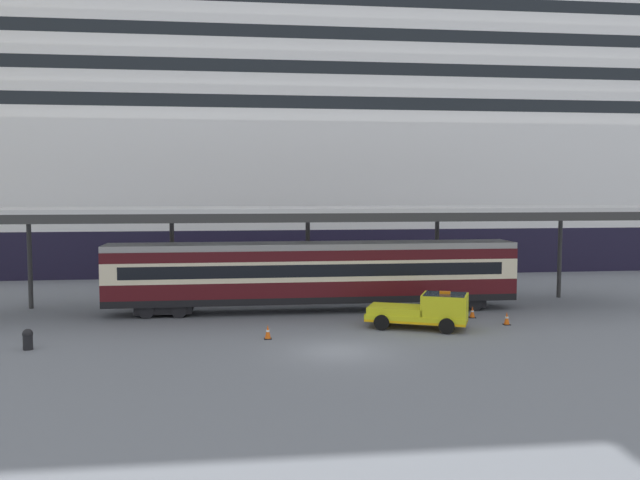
{
  "coord_description": "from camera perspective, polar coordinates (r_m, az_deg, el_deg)",
  "views": [
    {
      "loc": [
        -4.64,
        -29.69,
        7.34
      ],
      "look_at": [
        -0.01,
        7.02,
        4.5
      ],
      "focal_mm": 38.05,
      "sensor_mm": 36.0,
      "label": 1
    }
  ],
  "objects": [
    {
      "name": "traffic_cone_far",
      "position": [
        39.56,
        12.69,
        -5.94
      ],
      "size": [
        0.36,
        0.36,
        0.66
      ],
      "color": "black",
      "rests_on": "ground"
    },
    {
      "name": "cruise_ship",
      "position": [
        71.09,
        2.02,
        10.42
      ],
      "size": [
        133.33,
        27.73,
        42.59
      ],
      "color": "black",
      "rests_on": "ground"
    },
    {
      "name": "ground_plane",
      "position": [
        30.93,
        1.66,
        -9.34
      ],
      "size": [
        400.0,
        400.0,
        0.0
      ],
      "primitive_type": "plane",
      "color": "slate"
    },
    {
      "name": "quay_bollard",
      "position": [
        33.84,
        -23.37,
        -7.61
      ],
      "size": [
        0.48,
        0.48,
        0.96
      ],
      "color": "black",
      "rests_on": "ground"
    },
    {
      "name": "traffic_cone_mid",
      "position": [
        37.99,
        15.44,
        -6.38
      ],
      "size": [
        0.36,
        0.36,
        0.7
      ],
      "color": "black",
      "rests_on": "ground"
    },
    {
      "name": "service_truck",
      "position": [
        35.96,
        8.96,
        -5.84
      ],
      "size": [
        5.57,
        3.92,
        2.02
      ],
      "color": "yellow",
      "rests_on": "ground"
    },
    {
      "name": "train_carriage",
      "position": [
        40.3,
        -0.56,
        -2.78
      ],
      "size": [
        24.17,
        2.81,
        4.11
      ],
      "color": "black",
      "rests_on": "ground"
    },
    {
      "name": "platform_canopy",
      "position": [
        40.42,
        -0.63,
        2.41
      ],
      "size": [
        42.53,
        6.04,
        6.19
      ],
      "color": "silver",
      "rests_on": "ground"
    },
    {
      "name": "traffic_cone_near",
      "position": [
        33.35,
        -4.41,
        -7.72
      ],
      "size": [
        0.36,
        0.36,
        0.71
      ],
      "color": "black",
      "rests_on": "ground"
    }
  ]
}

